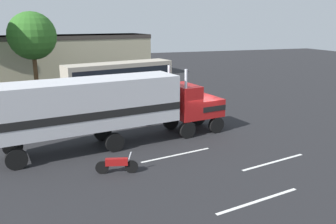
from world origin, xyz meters
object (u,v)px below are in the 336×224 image
at_px(parked_bus, 119,76).
at_px(parked_car, 3,111).
at_px(tree_left, 32,36).
at_px(motorcycle, 117,164).
at_px(semi_truck, 109,105).
at_px(person_bystander, 147,114).

distance_m(parked_bus, parked_car, 11.85).
relative_size(parked_car, tree_left, 0.57).
bearing_deg(tree_left, motorcycle, -79.08).
relative_size(semi_truck, motorcycle, 6.95).
xyz_separation_m(parked_bus, tree_left, (-7.96, 4.40, 3.85)).
bearing_deg(parked_bus, person_bystander, -90.28).
height_order(parked_bus, parked_car, parked_bus).
relative_size(person_bystander, parked_bus, 0.14).
bearing_deg(parked_car, motorcycle, -61.62).
height_order(person_bystander, parked_car, person_bystander).
height_order(semi_truck, motorcycle, semi_truck).
distance_m(semi_truck, parked_bus, 14.34).
bearing_deg(tree_left, parked_car, -101.61).
height_order(motorcycle, tree_left, tree_left).
relative_size(person_bystander, tree_left, 0.19).
distance_m(motorcycle, tree_left, 23.50).
bearing_deg(semi_truck, parked_bus, 76.72).
relative_size(semi_truck, person_bystander, 8.82).
bearing_deg(motorcycle, parked_car, 118.38).
xyz_separation_m(parked_car, tree_left, (2.15, 10.46, 5.10)).
bearing_deg(person_bystander, parked_car, 155.01).
xyz_separation_m(parked_car, motorcycle, (6.48, -11.99, -0.33)).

